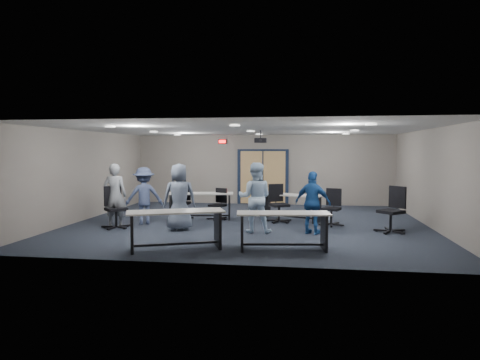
# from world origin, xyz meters

# --- Properties ---
(floor) EXTENTS (10.00, 10.00, 0.00)m
(floor) POSITION_xyz_m (0.00, 0.00, 0.00)
(floor) COLOR #1B202C
(floor) RESTS_ON ground
(back_wall) EXTENTS (10.00, 0.04, 2.70)m
(back_wall) POSITION_xyz_m (0.00, 4.50, 1.35)
(back_wall) COLOR slate
(back_wall) RESTS_ON floor
(front_wall) EXTENTS (10.00, 0.04, 2.70)m
(front_wall) POSITION_xyz_m (0.00, -4.50, 1.35)
(front_wall) COLOR slate
(front_wall) RESTS_ON floor
(left_wall) EXTENTS (0.04, 9.00, 2.70)m
(left_wall) POSITION_xyz_m (-5.00, 0.00, 1.35)
(left_wall) COLOR slate
(left_wall) RESTS_ON floor
(right_wall) EXTENTS (0.04, 9.00, 2.70)m
(right_wall) POSITION_xyz_m (5.00, 0.00, 1.35)
(right_wall) COLOR slate
(right_wall) RESTS_ON floor
(ceiling) EXTENTS (10.00, 9.00, 0.04)m
(ceiling) POSITION_xyz_m (0.00, 0.00, 2.70)
(ceiling) COLOR silver
(ceiling) RESTS_ON back_wall
(double_door) EXTENTS (2.00, 0.07, 2.20)m
(double_door) POSITION_xyz_m (0.00, 4.46, 1.05)
(double_door) COLOR black
(double_door) RESTS_ON back_wall
(exit_sign) EXTENTS (0.32, 0.07, 0.18)m
(exit_sign) POSITION_xyz_m (-1.60, 4.44, 2.45)
(exit_sign) COLOR black
(exit_sign) RESTS_ON back_wall
(ceiling_projector) EXTENTS (0.35, 0.32, 0.37)m
(ceiling_projector) POSITION_xyz_m (0.30, 0.50, 2.40)
(ceiling_projector) COLOR black
(ceiling_projector) RESTS_ON ceiling
(ceiling_can_lights) EXTENTS (6.24, 5.74, 0.02)m
(ceiling_can_lights) POSITION_xyz_m (0.00, 0.25, 2.67)
(ceiling_can_lights) COLOR white
(ceiling_can_lights) RESTS_ON ceiling
(table_front_left) EXTENTS (2.15, 1.39, 0.83)m
(table_front_left) POSITION_xyz_m (-1.12, -3.43, 0.56)
(table_front_left) COLOR #ABA8A1
(table_front_left) RESTS_ON floor
(table_front_right) EXTENTS (2.03, 0.91, 0.79)m
(table_front_right) POSITION_xyz_m (1.14, -3.13, 0.54)
(table_front_right) COLOR #ABA8A1
(table_front_right) RESTS_ON floor
(table_back_left) EXTENTS (2.07, 0.96, 1.11)m
(table_back_left) POSITION_xyz_m (-1.55, 0.55, 0.56)
(table_back_left) COLOR #ABA8A1
(table_back_left) RESTS_ON floor
(table_back_right) EXTENTS (2.02, 1.36, 0.78)m
(table_back_right) POSITION_xyz_m (1.18, 0.78, 0.53)
(table_back_right) COLOR #ABA8A1
(table_back_right) RESTS_ON floor
(chair_back_a) EXTENTS (0.66, 0.66, 1.05)m
(chair_back_a) POSITION_xyz_m (-2.14, 0.52, 0.53)
(chair_back_a) COLOR black
(chair_back_a) RESTS_ON floor
(chair_back_b) EXTENTS (0.80, 0.80, 0.95)m
(chair_back_b) POSITION_xyz_m (-1.02, 0.51, 0.48)
(chair_back_b) COLOR black
(chair_back_b) RESTS_ON floor
(chair_back_c) EXTENTS (0.95, 0.95, 1.11)m
(chair_back_c) POSITION_xyz_m (0.87, 0.33, 0.56)
(chair_back_c) COLOR black
(chair_back_c) RESTS_ON floor
(chair_back_d) EXTENTS (0.84, 0.84, 1.03)m
(chair_back_d) POSITION_xyz_m (2.34, -0.04, 0.52)
(chair_back_d) COLOR black
(chair_back_d) RESTS_ON floor
(chair_loose_left) EXTENTS (1.01, 1.01, 1.13)m
(chair_loose_left) POSITION_xyz_m (-3.45, -1.29, 0.57)
(chair_loose_left) COLOR black
(chair_loose_left) RESTS_ON floor
(chair_loose_right) EXTENTS (1.05, 1.05, 1.18)m
(chair_loose_right) POSITION_xyz_m (3.78, -0.85, 0.59)
(chair_loose_right) COLOR black
(chair_loose_right) RESTS_ON floor
(person_gray) EXTENTS (0.68, 0.48, 1.76)m
(person_gray) POSITION_xyz_m (-3.55, -1.13, 0.88)
(person_gray) COLOR gray
(person_gray) RESTS_ON floor
(person_plaid) EXTENTS (1.00, 0.81, 1.76)m
(person_plaid) POSITION_xyz_m (-1.67, -1.31, 0.88)
(person_plaid) COLOR slate
(person_plaid) RESTS_ON floor
(person_lightblue) EXTENTS (0.88, 0.69, 1.80)m
(person_lightblue) POSITION_xyz_m (0.34, -1.31, 0.90)
(person_lightblue) COLOR #B3D0ED
(person_lightblue) RESTS_ON floor
(person_navy) EXTENTS (1.01, 0.71, 1.58)m
(person_navy) POSITION_xyz_m (1.80, -1.32, 0.79)
(person_navy) COLOR navy
(person_navy) RESTS_ON floor
(person_back) EXTENTS (1.21, 1.00, 1.62)m
(person_back) POSITION_xyz_m (-2.94, -0.54, 0.81)
(person_back) COLOR #3D4A6F
(person_back) RESTS_ON floor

